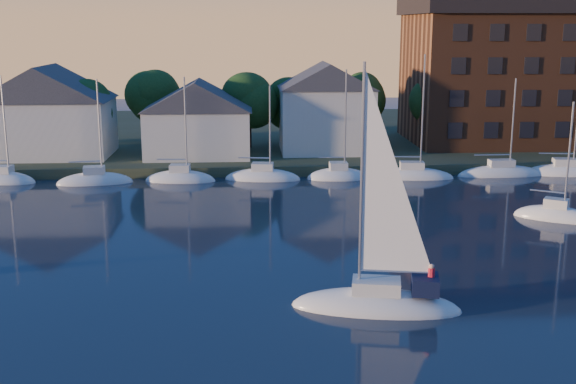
{
  "coord_description": "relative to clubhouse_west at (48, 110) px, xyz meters",
  "views": [
    {
      "loc": [
        -0.85,
        -20.25,
        14.72
      ],
      "look_at": [
        1.62,
        22.0,
        4.93
      ],
      "focal_mm": 45.0,
      "sensor_mm": 36.0,
      "label": 1
    }
  ],
  "objects": [
    {
      "name": "wooden_dock",
      "position": [
        22.0,
        -6.0,
        -5.93
      ],
      "size": [
        120.0,
        3.0,
        1.0
      ],
      "primitive_type": "cube",
      "color": "brown",
      "rests_on": "ground"
    },
    {
      "name": "tree_line",
      "position": [
        24.0,
        5.0,
        1.24
      ],
      "size": [
        93.4,
        5.4,
        8.9
      ],
      "color": "#382519",
      "rests_on": "shoreline_land"
    },
    {
      "name": "shoreline_land",
      "position": [
        22.0,
        17.0,
        -5.93
      ],
      "size": [
        160.0,
        50.0,
        2.0
      ],
      "primitive_type": "cube",
      "color": "#343D24",
      "rests_on": "ground"
    },
    {
      "name": "drifting_sailboat_right",
      "position": [
        45.07,
        -25.36,
        -5.83
      ],
      "size": [
        6.47,
        5.12,
        10.28
      ],
      "rotation": [
        0.0,
        0.0,
        -0.55
      ],
      "color": "white",
      "rests_on": "ground"
    },
    {
      "name": "clubhouse_east",
      "position": [
        30.0,
        1.0,
        0.07
      ],
      "size": [
        10.5,
        8.4,
        9.8
      ],
      "color": "white",
      "rests_on": "shoreline_land"
    },
    {
      "name": "clubhouse_west",
      "position": [
        0.0,
        0.0,
        0.0
      ],
      "size": [
        13.65,
        9.45,
        9.64
      ],
      "color": "white",
      "rests_on": "shoreline_land"
    },
    {
      "name": "condo_block",
      "position": [
        56.0,
        6.95,
        3.86
      ],
      "size": [
        31.0,
        17.0,
        17.4
      ],
      "color": "brown",
      "rests_on": "shoreline_land"
    },
    {
      "name": "clubhouse_centre",
      "position": [
        16.0,
        -1.0,
        -0.8
      ],
      "size": [
        11.55,
        8.4,
        8.08
      ],
      "color": "white",
      "rests_on": "shoreline_land"
    },
    {
      "name": "moored_fleet",
      "position": [
        22.0,
        -9.0,
        -5.83
      ],
      "size": [
        87.5,
        2.4,
        12.05
      ],
      "color": "white",
      "rests_on": "ground"
    },
    {
      "name": "hero_sailboat",
      "position": [
        28.06,
        -42.62,
        -5.34
      ],
      "size": [
        9.41,
        4.53,
        14.08
      ],
      "rotation": [
        0.0,
        0.0,
        2.96
      ],
      "color": "white",
      "rests_on": "ground"
    }
  ]
}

